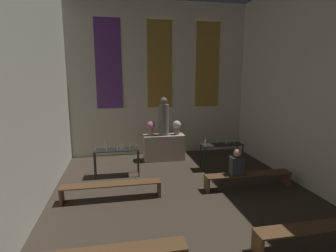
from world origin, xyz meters
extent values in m
cube|color=beige|center=(0.00, 10.56, 2.92)|extent=(7.06, 0.12, 5.83)
cube|color=#60337F|center=(-1.91, 10.48, 3.50)|extent=(0.96, 0.03, 3.27)
cube|color=olive|center=(0.00, 10.48, 3.50)|extent=(0.96, 0.03, 3.27)
cube|color=olive|center=(1.91, 10.48, 3.50)|extent=(0.96, 0.03, 3.27)
cube|color=beige|center=(-3.47, 5.25, 2.92)|extent=(0.12, 10.74, 5.83)
cube|color=#ADA38E|center=(0.00, 9.61, 0.47)|extent=(1.49, 0.58, 0.94)
cylinder|color=slate|center=(0.00, 9.61, 1.50)|extent=(0.36, 0.36, 1.13)
sphere|color=slate|center=(0.00, 9.61, 2.19)|extent=(0.25, 0.25, 0.25)
cylinder|color=#937A5B|center=(-0.48, 9.61, 1.07)|extent=(0.20, 0.20, 0.26)
sphere|color=#C66B9E|center=(-0.48, 9.61, 1.30)|extent=(0.30, 0.30, 0.30)
cylinder|color=#937A5B|center=(0.48, 9.61, 1.07)|extent=(0.20, 0.20, 0.26)
sphere|color=silver|center=(0.48, 9.61, 1.30)|extent=(0.30, 0.30, 0.30)
cube|color=black|center=(-1.71, 8.28, 0.84)|extent=(1.37, 0.47, 0.02)
cylinder|color=black|center=(-2.37, 8.07, 0.41)|extent=(0.04, 0.04, 0.83)
cylinder|color=black|center=(-1.06, 8.07, 0.41)|extent=(0.04, 0.04, 0.83)
cylinder|color=black|center=(-2.37, 8.48, 0.41)|extent=(0.04, 0.04, 0.83)
cylinder|color=black|center=(-1.06, 8.48, 0.41)|extent=(0.04, 0.04, 0.83)
cylinder|color=silver|center=(-1.31, 8.40, 0.91)|extent=(0.02, 0.02, 0.13)
sphere|color=#F9CC4C|center=(-1.31, 8.40, 0.99)|extent=(0.02, 0.02, 0.02)
cylinder|color=silver|center=(-2.35, 8.22, 0.91)|extent=(0.02, 0.02, 0.13)
sphere|color=#F9CC4C|center=(-2.35, 8.22, 0.99)|extent=(0.02, 0.02, 0.02)
cylinder|color=silver|center=(-1.12, 8.39, 0.91)|extent=(0.02, 0.02, 0.14)
sphere|color=#F9CC4C|center=(-1.12, 8.39, 0.99)|extent=(0.02, 0.02, 0.02)
cylinder|color=silver|center=(-2.08, 8.45, 0.93)|extent=(0.02, 0.02, 0.17)
sphere|color=#F9CC4C|center=(-2.08, 8.45, 1.03)|extent=(0.02, 0.02, 0.02)
cylinder|color=silver|center=(-1.53, 8.35, 0.92)|extent=(0.02, 0.02, 0.14)
sphere|color=#F9CC4C|center=(-1.53, 8.35, 1.00)|extent=(0.02, 0.02, 0.02)
cylinder|color=silver|center=(-1.33, 8.32, 0.90)|extent=(0.02, 0.02, 0.11)
sphere|color=#F9CC4C|center=(-1.33, 8.32, 0.96)|extent=(0.02, 0.02, 0.02)
cylinder|color=silver|center=(-1.69, 8.14, 0.92)|extent=(0.02, 0.02, 0.16)
sphere|color=#F9CC4C|center=(-1.69, 8.14, 1.01)|extent=(0.02, 0.02, 0.02)
cylinder|color=silver|center=(-2.01, 8.20, 0.93)|extent=(0.02, 0.02, 0.17)
sphere|color=#F9CC4C|center=(-2.01, 8.20, 1.02)|extent=(0.02, 0.02, 0.02)
cylinder|color=silver|center=(-1.59, 8.29, 0.93)|extent=(0.02, 0.02, 0.16)
sphere|color=#F9CC4C|center=(-1.59, 8.29, 1.02)|extent=(0.02, 0.02, 0.02)
cube|color=black|center=(1.71, 8.28, 0.84)|extent=(1.37, 0.47, 0.02)
cylinder|color=black|center=(1.06, 8.07, 0.41)|extent=(0.04, 0.04, 0.83)
cylinder|color=black|center=(2.37, 8.07, 0.41)|extent=(0.04, 0.04, 0.83)
cylinder|color=black|center=(1.06, 8.48, 0.41)|extent=(0.04, 0.04, 0.83)
cylinder|color=black|center=(2.37, 8.48, 0.41)|extent=(0.04, 0.04, 0.83)
cylinder|color=silver|center=(1.12, 8.22, 0.93)|extent=(0.02, 0.02, 0.17)
sphere|color=#F9CC4C|center=(1.12, 8.22, 1.03)|extent=(0.02, 0.02, 0.02)
cylinder|color=silver|center=(1.96, 8.48, 0.90)|extent=(0.02, 0.02, 0.10)
sphere|color=#F9CC4C|center=(1.96, 8.48, 0.96)|extent=(0.02, 0.02, 0.02)
cylinder|color=silver|center=(2.00, 8.31, 0.92)|extent=(0.02, 0.02, 0.15)
sphere|color=#F9CC4C|center=(2.00, 8.31, 1.01)|extent=(0.02, 0.02, 0.02)
cylinder|color=silver|center=(2.13, 8.23, 0.92)|extent=(0.02, 0.02, 0.15)
sphere|color=#F9CC4C|center=(2.13, 8.23, 1.01)|extent=(0.02, 0.02, 0.02)
cylinder|color=silver|center=(1.08, 8.18, 0.91)|extent=(0.02, 0.02, 0.13)
sphere|color=#F9CC4C|center=(1.08, 8.18, 0.99)|extent=(0.02, 0.02, 0.02)
cylinder|color=silver|center=(1.82, 8.26, 0.92)|extent=(0.02, 0.02, 0.14)
sphere|color=#F9CC4C|center=(1.82, 8.26, 1.00)|extent=(0.02, 0.02, 0.02)
cylinder|color=silver|center=(1.59, 8.40, 0.93)|extent=(0.02, 0.02, 0.18)
sphere|color=#F9CC4C|center=(1.59, 8.40, 1.03)|extent=(0.02, 0.02, 0.02)
cylinder|color=silver|center=(1.88, 8.25, 0.92)|extent=(0.02, 0.02, 0.15)
sphere|color=#F9CC4C|center=(1.88, 8.25, 1.01)|extent=(0.02, 0.02, 0.02)
cylinder|color=silver|center=(1.56, 8.42, 0.91)|extent=(0.02, 0.02, 0.14)
sphere|color=#F9CC4C|center=(1.56, 8.42, 0.99)|extent=(0.02, 0.02, 0.02)
cube|color=brown|center=(-1.85, 4.04, 0.41)|extent=(2.45, 0.36, 0.03)
cube|color=brown|center=(1.85, 4.04, 0.41)|extent=(2.45, 0.36, 0.03)
cube|color=brown|center=(0.65, 4.04, 0.20)|extent=(0.06, 0.32, 0.40)
cube|color=brown|center=(-1.85, 6.67, 0.41)|extent=(2.45, 0.36, 0.03)
cube|color=brown|center=(-3.04, 6.67, 0.20)|extent=(0.06, 0.32, 0.40)
cube|color=brown|center=(-0.65, 6.67, 0.20)|extent=(0.06, 0.32, 0.40)
cube|color=brown|center=(1.85, 6.67, 0.41)|extent=(2.45, 0.36, 0.03)
cube|color=brown|center=(0.65, 6.67, 0.20)|extent=(0.06, 0.32, 0.40)
cube|color=brown|center=(3.04, 6.67, 0.20)|extent=(0.06, 0.32, 0.40)
cube|color=#383D47|center=(1.49, 6.67, 0.67)|extent=(0.36, 0.24, 0.49)
sphere|color=tan|center=(1.49, 6.67, 1.02)|extent=(0.22, 0.22, 0.22)
camera|label=1|loc=(-1.62, 0.37, 3.04)|focal=28.00mm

